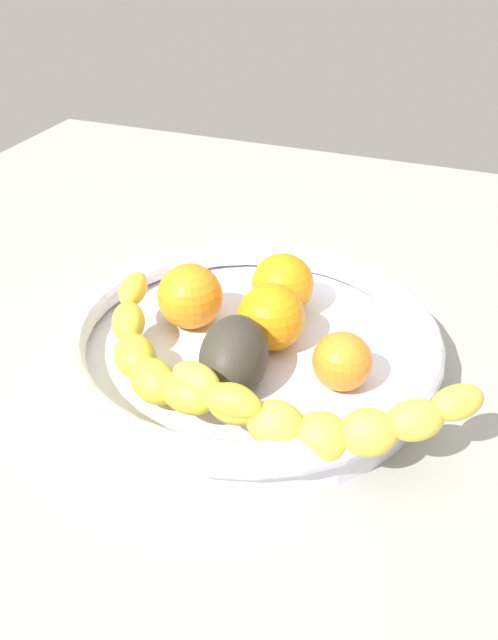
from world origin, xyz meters
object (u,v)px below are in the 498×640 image
object	(u,v)px
orange_front	(283,284)
orange_mid_left	(342,361)
avocado_dark	(234,357)
orange_mid_right	(271,317)
banana_draped_left	(322,419)
banana_draped_right	(155,357)
fruit_bowl	(249,344)
orange_rear	(190,296)

from	to	relation	value
orange_front	orange_mid_left	bearing A→B (deg)	-47.84
avocado_dark	orange_mid_right	bearing A→B (deg)	81.83
banana_draped_left	banana_draped_right	distance (cm)	15.37
fruit_bowl	banana_draped_left	bearing A→B (deg)	-46.96
fruit_bowl	banana_draped_left	distance (cm)	14.96
orange_mid_left	orange_rear	distance (cm)	16.57
orange_front	orange_mid_right	bearing A→B (deg)	-80.96
orange_front	avocado_dark	world-z (taller)	same
fruit_bowl	orange_mid_right	size ratio (longest dim) A/B	5.67
orange_mid_left	banana_draped_left	bearing A→B (deg)	-85.58
banana_draped_left	orange_mid_right	world-z (taller)	orange_mid_right
orange_mid_left	orange_mid_right	bearing A→B (deg)	155.61
orange_mid_left	avocado_dark	distance (cm)	9.14
orange_front	orange_mid_left	xyz separation A→B (cm)	(8.59, -9.49, -0.53)
orange_front	banana_draped_left	bearing A→B (deg)	-62.57
fruit_bowl	orange_rear	xyz separation A→B (cm)	(-6.67, 1.59, 2.77)
banana_draped_left	orange_front	xyz separation A→B (cm)	(-9.23, 17.79, -0.02)
orange_rear	avocado_dark	bearing A→B (deg)	-43.78
banana_draped_right	orange_rear	distance (cm)	10.11
orange_mid_right	banana_draped_left	bearing A→B (deg)	-54.88
orange_rear	orange_mid_left	bearing A→B (deg)	-14.10
fruit_bowl	orange_mid_right	xyz separation A→B (cm)	(1.76, 1.02, 2.74)
orange_mid_left	orange_rear	size ratio (longest dim) A/B	0.81
orange_mid_right	orange_front	bearing A→B (deg)	99.04
banana_draped_right	orange_mid_right	bearing A→B (deg)	53.70
orange_mid_left	avocado_dark	world-z (taller)	avocado_dark
orange_front	orange_rear	size ratio (longest dim) A/B	0.98
banana_draped_right	orange_mid_right	distance (cm)	11.69
fruit_bowl	banana_draped_right	xyz separation A→B (cm)	(-5.16, -8.40, 2.77)
orange_mid_right	orange_rear	world-z (taller)	same
banana_draped_right	orange_front	distance (cm)	16.56
orange_rear	banana_draped_right	bearing A→B (deg)	-81.40
fruit_bowl	banana_draped_left	xyz separation A→B (cm)	(10.04, -10.75, 2.74)
fruit_bowl	orange_mid_right	bearing A→B (deg)	29.96
banana_draped_right	avocado_dark	world-z (taller)	avocado_dark
fruit_bowl	avocado_dark	bearing A→B (deg)	-81.70
orange_mid_left	orange_mid_right	size ratio (longest dim) A/B	0.82
orange_mid_right	avocado_dark	distance (cm)	6.67
banana_draped_right	orange_front	xyz separation A→B (cm)	(5.96, 15.45, -0.06)
orange_front	orange_rear	bearing A→B (deg)	-143.87
avocado_dark	orange_front	bearing A→B (deg)	90.05
orange_front	avocado_dark	xyz separation A→B (cm)	(0.01, -12.62, -0.21)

